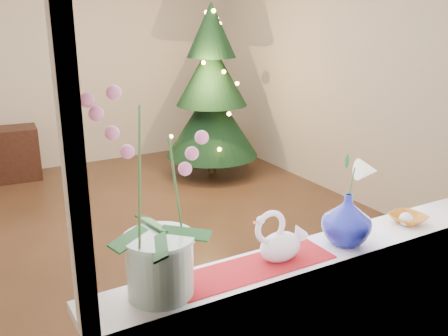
# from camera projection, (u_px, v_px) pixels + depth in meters

# --- Properties ---
(ground) EXTENTS (5.00, 5.00, 0.00)m
(ground) POSITION_uv_depth(u_px,v_px,m) (143.00, 236.00, 4.44)
(ground) COLOR #3D2919
(ground) RESTS_ON ground
(wall_back) EXTENTS (4.50, 0.10, 2.70)m
(wall_back) POSITION_uv_depth(u_px,v_px,m) (64.00, 59.00, 6.11)
(wall_back) COLOR beige
(wall_back) RESTS_ON ground
(wall_front) EXTENTS (4.50, 0.10, 2.70)m
(wall_front) POSITION_uv_depth(u_px,v_px,m) (355.00, 161.00, 1.97)
(wall_front) COLOR beige
(wall_front) RESTS_ON ground
(wall_right) EXTENTS (0.10, 5.00, 2.70)m
(wall_right) POSITION_uv_depth(u_px,v_px,m) (344.00, 68.00, 5.10)
(wall_right) COLOR beige
(wall_right) RESTS_ON ground
(windowsill) EXTENTS (2.20, 0.26, 0.04)m
(windowsill) POSITION_uv_depth(u_px,v_px,m) (326.00, 251.00, 2.21)
(windowsill) COLOR white
(windowsill) RESTS_ON window_apron
(window_frame) EXTENTS (2.22, 0.06, 1.60)m
(window_frame) POSITION_uv_depth(u_px,v_px,m) (357.00, 71.00, 1.89)
(window_frame) COLOR white
(window_frame) RESTS_ON windowsill
(runner) EXTENTS (0.70, 0.20, 0.01)m
(runner) POSITION_uv_depth(u_px,v_px,m) (255.00, 267.00, 2.02)
(runner) COLOR maroon
(runner) RESTS_ON windowsill
(orchid_pot) EXTENTS (0.31, 0.31, 0.77)m
(orchid_pot) POSITION_uv_depth(u_px,v_px,m) (157.00, 196.00, 1.72)
(orchid_pot) COLOR white
(orchid_pot) RESTS_ON windowsill
(swan) EXTENTS (0.27, 0.14, 0.22)m
(swan) POSITION_uv_depth(u_px,v_px,m) (281.00, 236.00, 2.06)
(swan) COLOR silver
(swan) RESTS_ON windowsill
(blue_vase) EXTENTS (0.29, 0.29, 0.27)m
(blue_vase) POSITION_uv_depth(u_px,v_px,m) (347.00, 215.00, 2.20)
(blue_vase) COLOR navy
(blue_vase) RESTS_ON windowsill
(lily) EXTENTS (0.15, 0.08, 0.20)m
(lily) POSITION_uv_depth(u_px,v_px,m) (351.00, 165.00, 2.13)
(lily) COLOR white
(lily) RESTS_ON blue_vase
(paperweight) EXTENTS (0.08, 0.08, 0.07)m
(paperweight) POSITION_uv_depth(u_px,v_px,m) (406.00, 219.00, 2.41)
(paperweight) COLOR silver
(paperweight) RESTS_ON windowsill
(amber_dish) EXTENTS (0.16, 0.16, 0.04)m
(amber_dish) POSITION_uv_depth(u_px,v_px,m) (408.00, 219.00, 2.45)
(amber_dish) COLOR #A05B12
(amber_dish) RESTS_ON windowsill
(xmas_tree) EXTENTS (1.39, 1.39, 2.02)m
(xmas_tree) POSITION_uv_depth(u_px,v_px,m) (212.00, 91.00, 5.86)
(xmas_tree) COLOR black
(xmas_tree) RESTS_ON ground
(side_table) EXTENTS (0.86, 0.48, 0.62)m
(side_table) POSITION_uv_depth(u_px,v_px,m) (1.00, 155.00, 5.80)
(side_table) COLOR black
(side_table) RESTS_ON ground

